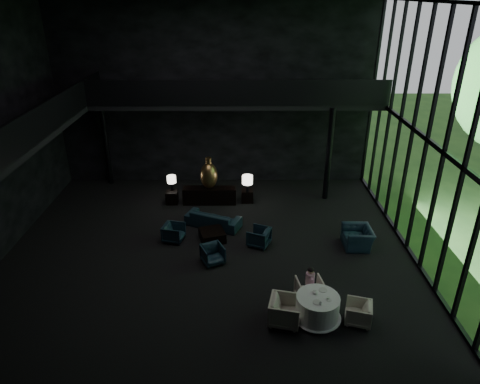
{
  "coord_description": "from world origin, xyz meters",
  "views": [
    {
      "loc": [
        1.0,
        -12.8,
        8.24
      ],
      "look_at": [
        1.06,
        0.5,
        1.95
      ],
      "focal_mm": 32.0,
      "sensor_mm": 36.0,
      "label": 1
    }
  ],
  "objects_px": {
    "console": "(210,196)",
    "window_armchair": "(358,234)",
    "lounge_armchair_west": "(174,233)",
    "dining_chair_north": "(310,289)",
    "dining_chair_east": "(358,313)",
    "side_table_left": "(172,197)",
    "table_lamp_right": "(247,180)",
    "dining_table": "(317,309)",
    "dining_chair_west": "(285,309)",
    "sofa": "(213,216)",
    "coffee_table": "(212,235)",
    "child": "(310,276)",
    "bronze_urn": "(209,175)",
    "table_lamp_left": "(172,180)",
    "lounge_armchair_east": "(259,237)",
    "side_table_right": "(247,196)",
    "lounge_armchair_south": "(213,254)"
  },
  "relations": [
    {
      "from": "dining_chair_north",
      "to": "dining_table",
      "type": "bearing_deg",
      "value": 87.36
    },
    {
      "from": "dining_chair_north",
      "to": "table_lamp_left",
      "type": "bearing_deg",
      "value": -61.8
    },
    {
      "from": "lounge_armchair_south",
      "to": "side_table_right",
      "type": "bearing_deg",
      "value": 50.11
    },
    {
      "from": "sofa",
      "to": "window_armchair",
      "type": "distance_m",
      "value": 5.37
    },
    {
      "from": "dining_chair_east",
      "to": "lounge_armchair_west",
      "type": "bearing_deg",
      "value": -111.63
    },
    {
      "from": "lounge_armchair_west",
      "to": "child",
      "type": "height_order",
      "value": "child"
    },
    {
      "from": "side_table_right",
      "to": "bronze_urn",
      "type": "bearing_deg",
      "value": -174.91
    },
    {
      "from": "table_lamp_right",
      "to": "window_armchair",
      "type": "xyz_separation_m",
      "value": [
        3.82,
        -3.37,
        -0.59
      ]
    },
    {
      "from": "console",
      "to": "lounge_armchair_east",
      "type": "bearing_deg",
      "value": -59.7
    },
    {
      "from": "sofa",
      "to": "coffee_table",
      "type": "xyz_separation_m",
      "value": [
        0.01,
        -1.04,
        -0.23
      ]
    },
    {
      "from": "console",
      "to": "window_armchair",
      "type": "height_order",
      "value": "window_armchair"
    },
    {
      "from": "bronze_urn",
      "to": "child",
      "type": "relative_size",
      "value": 2.38
    },
    {
      "from": "lounge_armchair_east",
      "to": "dining_chair_east",
      "type": "height_order",
      "value": "lounge_armchair_east"
    },
    {
      "from": "coffee_table",
      "to": "lounge_armchair_south",
      "type": "bearing_deg",
      "value": -86.09
    },
    {
      "from": "side_table_left",
      "to": "sofa",
      "type": "distance_m",
      "value": 2.7
    },
    {
      "from": "dining_table",
      "to": "table_lamp_right",
      "type": "bearing_deg",
      "value": 104.03
    },
    {
      "from": "side_table_right",
      "to": "lounge_armchair_west",
      "type": "distance_m",
      "value": 4.17
    },
    {
      "from": "lounge_armchair_west",
      "to": "dining_chair_west",
      "type": "relative_size",
      "value": 0.71
    },
    {
      "from": "child",
      "to": "lounge_armchair_west",
      "type": "bearing_deg",
      "value": -35.51
    },
    {
      "from": "bronze_urn",
      "to": "coffee_table",
      "type": "xyz_separation_m",
      "value": [
        0.27,
        -2.99,
        -1.1
      ]
    },
    {
      "from": "table_lamp_left",
      "to": "side_table_right",
      "type": "xyz_separation_m",
      "value": [
        3.2,
        -0.05,
        -0.73
      ]
    },
    {
      "from": "table_lamp_left",
      "to": "dining_chair_north",
      "type": "bearing_deg",
      "value": -53.16
    },
    {
      "from": "sofa",
      "to": "window_armchair",
      "type": "height_order",
      "value": "window_armchair"
    },
    {
      "from": "dining_table",
      "to": "dining_chair_west",
      "type": "height_order",
      "value": "dining_chair_west"
    },
    {
      "from": "console",
      "to": "lounge_armchair_east",
      "type": "relative_size",
      "value": 3.28
    },
    {
      "from": "table_lamp_left",
      "to": "coffee_table",
      "type": "height_order",
      "value": "table_lamp_left"
    },
    {
      "from": "side_table_left",
      "to": "table_lamp_right",
      "type": "relative_size",
      "value": 0.73
    },
    {
      "from": "window_armchair",
      "to": "lounge_armchair_east",
      "type": "bearing_deg",
      "value": -91.66
    },
    {
      "from": "lounge_armchair_west",
      "to": "child",
      "type": "xyz_separation_m",
      "value": [
        4.42,
        -3.16,
        0.4
      ]
    },
    {
      "from": "lounge_armchair_east",
      "to": "lounge_armchair_south",
      "type": "relative_size",
      "value": 1.08
    },
    {
      "from": "lounge_armchair_east",
      "to": "dining_chair_east",
      "type": "bearing_deg",
      "value": 56.82
    },
    {
      "from": "bronze_urn",
      "to": "side_table_right",
      "type": "relative_size",
      "value": 2.49
    },
    {
      "from": "console",
      "to": "dining_chair_north",
      "type": "xyz_separation_m",
      "value": [
        3.29,
        -6.32,
        0.01
      ]
    },
    {
      "from": "lounge_armchair_west",
      "to": "dining_chair_east",
      "type": "distance_m",
      "value": 7.02
    },
    {
      "from": "console",
      "to": "window_armchair",
      "type": "distance_m",
      "value": 6.41
    },
    {
      "from": "lounge_armchair_east",
      "to": "window_armchair",
      "type": "bearing_deg",
      "value": 112.6
    },
    {
      "from": "console",
      "to": "lounge_armchair_west",
      "type": "bearing_deg",
      "value": -110.38
    },
    {
      "from": "dining_table",
      "to": "dining_chair_north",
      "type": "distance_m",
      "value": 0.81
    },
    {
      "from": "sofa",
      "to": "child",
      "type": "relative_size",
      "value": 3.77
    },
    {
      "from": "bronze_urn",
      "to": "lounge_armchair_west",
      "type": "xyz_separation_m",
      "value": [
        -1.12,
        -3.01,
        -0.96
      ]
    },
    {
      "from": "table_lamp_left",
      "to": "dining_table",
      "type": "distance_m",
      "value": 8.88
    },
    {
      "from": "sofa",
      "to": "dining_table",
      "type": "height_order",
      "value": "sofa"
    },
    {
      "from": "dining_chair_east",
      "to": "side_table_left",
      "type": "bearing_deg",
      "value": -124.53
    },
    {
      "from": "lounge_armchair_west",
      "to": "coffee_table",
      "type": "distance_m",
      "value": 1.39
    },
    {
      "from": "coffee_table",
      "to": "child",
      "type": "relative_size",
      "value": 1.5
    },
    {
      "from": "bronze_urn",
      "to": "side_table_left",
      "type": "xyz_separation_m",
      "value": [
        -1.6,
        0.01,
        -1.02
      ]
    },
    {
      "from": "lounge_armchair_west",
      "to": "dining_chair_north",
      "type": "bearing_deg",
      "value": -114.21
    },
    {
      "from": "sofa",
      "to": "lounge_armchair_east",
      "type": "bearing_deg",
      "value": 163.57
    },
    {
      "from": "dining_chair_west",
      "to": "side_table_left",
      "type": "bearing_deg",
      "value": 42.0
    },
    {
      "from": "table_lamp_left",
      "to": "child",
      "type": "xyz_separation_m",
      "value": [
        4.9,
        -6.36,
        -0.27
      ]
    }
  ]
}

